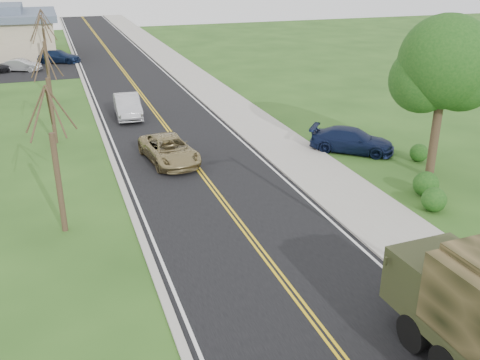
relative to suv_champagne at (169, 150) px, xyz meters
name	(u,v)px	position (x,y,z in m)	size (l,w,h in m)	color
ground	(333,346)	(1.18, -16.48, -0.70)	(160.00, 160.00, 0.00)	#254717
road	(128,77)	(1.18, 23.52, -0.69)	(8.00, 120.00, 0.01)	black
curb_right	(171,74)	(5.33, 23.52, -0.64)	(0.30, 120.00, 0.12)	#9E998E
sidewalk_right	(189,73)	(7.08, 23.52, -0.65)	(3.20, 120.00, 0.10)	#9E998E
curb_left	(83,80)	(-2.97, 23.52, -0.65)	(0.30, 120.00, 0.10)	#9E998E
leafy_tree	(445,69)	(12.19, -6.48, 4.80)	(4.83, 4.50, 8.10)	#38281C
bare_tree_a	(57,171)	(-5.82, -6.48, 1.93)	(1.93, 2.26, 6.08)	#38281C
bare_tree_b	(51,103)	(-5.82, 5.52, 1.78)	(1.83, 2.14, 5.73)	#38281C
bare_tree_c	(47,63)	(-5.82, 17.52, 2.08)	(2.04, 2.39, 6.42)	#38281C
bare_tree_d	(45,44)	(-5.82, 29.52, 1.85)	(1.88, 2.20, 5.91)	#38281C
suv_champagne	(169,150)	(0.00, 0.00, 0.00)	(2.31, 5.02, 1.39)	#918052
sedan_silver	(128,106)	(-0.81, 9.81, 0.09)	(1.67, 4.79, 1.58)	#B6B6BB
pickup_navy	(352,140)	(10.31, -1.86, 0.00)	(1.94, 4.78, 1.39)	#0F1837
lot_car_silver	(22,65)	(-8.28, 29.83, -0.08)	(1.30, 3.73, 1.23)	#BABBC0
lot_car_navy	(58,56)	(-4.73, 33.52, -0.01)	(1.92, 4.71, 1.37)	#101E3D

